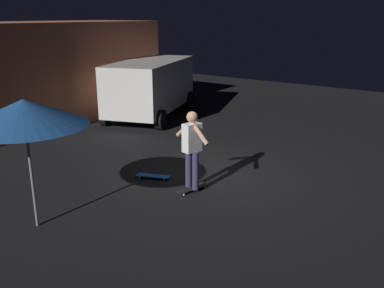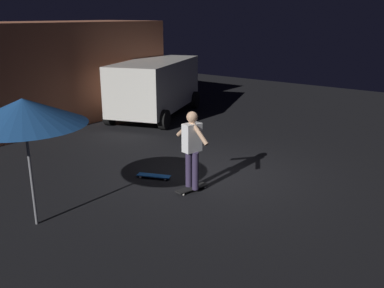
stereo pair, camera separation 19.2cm
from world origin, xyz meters
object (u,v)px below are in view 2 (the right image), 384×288
at_px(skateboard_ridden, 192,188).
at_px(skateboard_spare, 154,176).
at_px(patio_umbrella, 23,112).
at_px(parked_van, 155,85).
at_px(skater, 192,145).

xyz_separation_m(skateboard_ridden, skateboard_spare, (0.04, 1.14, 0.00)).
height_order(patio_umbrella, skateboard_ridden, patio_umbrella).
bearing_deg(skateboard_spare, parked_van, 41.46).
height_order(patio_umbrella, skateboard_spare, patio_umbrella).
distance_m(skateboard_ridden, skater, 0.98).
xyz_separation_m(parked_van, patio_umbrella, (-7.64, -3.98, 0.91)).
relative_size(parked_van, skateboard_ridden, 6.18).
bearing_deg(skater, skateboard_spare, 87.83).
bearing_deg(parked_van, skater, -131.86).
height_order(parked_van, skateboard_spare, parked_van).
height_order(skateboard_ridden, skateboard_spare, same).
xyz_separation_m(patio_umbrella, skateboard_spare, (2.93, -0.18, -2.02)).
relative_size(patio_umbrella, skateboard_spare, 2.89).
bearing_deg(patio_umbrella, skateboard_ridden, -24.69).
relative_size(parked_van, patio_umbrella, 2.16).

